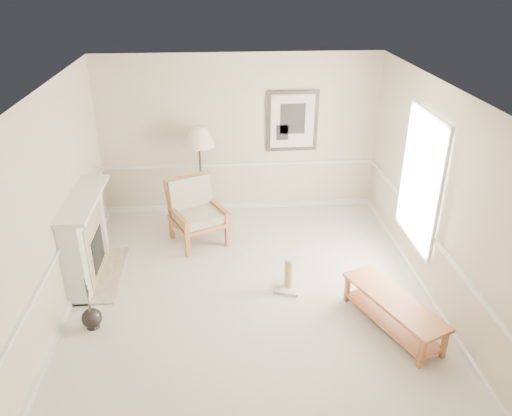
{
  "coord_description": "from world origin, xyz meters",
  "views": [
    {
      "loc": [
        -0.36,
        -5.87,
        4.25
      ],
      "look_at": [
        0.14,
        0.7,
        0.99
      ],
      "focal_mm": 35.0,
      "sensor_mm": 36.0,
      "label": 1
    }
  ],
  "objects_px": {
    "bench": "(393,308)",
    "armchair": "(195,208)",
    "floor_vase": "(92,318)",
    "scratching_post": "(288,279)",
    "floor_lamp": "(199,139)"
  },
  "relations": [
    {
      "from": "scratching_post",
      "to": "floor_lamp",
      "type": "bearing_deg",
      "value": 118.32
    },
    {
      "from": "armchair",
      "to": "scratching_post",
      "type": "bearing_deg",
      "value": -74.24
    },
    {
      "from": "floor_lamp",
      "to": "armchair",
      "type": "bearing_deg",
      "value": -96.5
    },
    {
      "from": "floor_vase",
      "to": "bench",
      "type": "xyz_separation_m",
      "value": [
        3.84,
        -0.29,
        0.16
      ]
    },
    {
      "from": "floor_vase",
      "to": "bench",
      "type": "bearing_deg",
      "value": -4.29
    },
    {
      "from": "floor_vase",
      "to": "bench",
      "type": "distance_m",
      "value": 3.86
    },
    {
      "from": "floor_lamp",
      "to": "scratching_post",
      "type": "height_order",
      "value": "floor_lamp"
    },
    {
      "from": "floor_vase",
      "to": "scratching_post",
      "type": "height_order",
      "value": "floor_vase"
    },
    {
      "from": "floor_vase",
      "to": "armchair",
      "type": "relative_size",
      "value": 0.68
    },
    {
      "from": "floor_lamp",
      "to": "bench",
      "type": "xyz_separation_m",
      "value": [
        2.48,
        -3.3,
        -1.22
      ]
    },
    {
      "from": "floor_vase",
      "to": "scratching_post",
      "type": "distance_m",
      "value": 2.71
    },
    {
      "from": "bench",
      "to": "floor_lamp",
      "type": "bearing_deg",
      "value": 126.96
    },
    {
      "from": "floor_vase",
      "to": "armchair",
      "type": "bearing_deg",
      "value": 60.26
    },
    {
      "from": "bench",
      "to": "armchair",
      "type": "bearing_deg",
      "value": 135.67
    },
    {
      "from": "floor_vase",
      "to": "floor_lamp",
      "type": "height_order",
      "value": "floor_lamp"
    }
  ]
}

